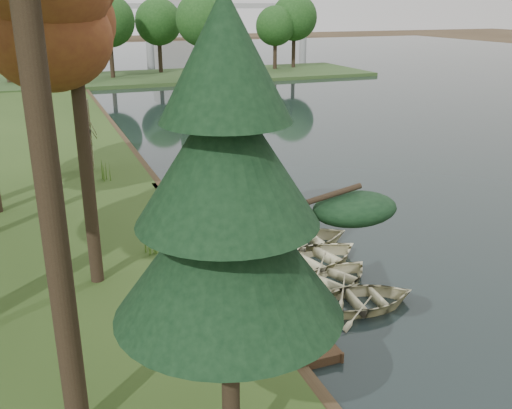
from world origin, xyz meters
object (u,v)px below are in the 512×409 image
object	(u,v)px
rowboat_0	(363,297)
rowboat_1	(333,277)
pine_tree	(227,196)
rowboat_2	(315,256)
stored_rowboat	(92,163)
boardwalk	(217,245)

from	to	relation	value
rowboat_0	rowboat_1	size ratio (longest dim) A/B	1.00
rowboat_0	pine_tree	size ratio (longest dim) A/B	0.38
rowboat_2	stored_rowboat	xyz separation A→B (m)	(-5.82, 14.30, 0.24)
pine_tree	rowboat_2	bearing A→B (deg)	53.97
boardwalk	rowboat_1	xyz separation A→B (m)	(2.50, -4.32, 0.24)
boardwalk	rowboat_1	distance (m)	5.00
rowboat_2	stored_rowboat	bearing A→B (deg)	7.39
stored_rowboat	pine_tree	size ratio (longest dim) A/B	0.43
rowboat_1	rowboat_2	bearing A→B (deg)	-28.19
rowboat_1	pine_tree	world-z (taller)	pine_tree
rowboat_2	rowboat_1	bearing A→B (deg)	160.93
boardwalk	rowboat_1	size ratio (longest dim) A/B	4.87
rowboat_1	stored_rowboat	distance (m)	16.82
rowboat_1	boardwalk	bearing A→B (deg)	6.17
rowboat_0	boardwalk	bearing A→B (deg)	30.05
rowboat_2	pine_tree	size ratio (longest dim) A/B	0.44
rowboat_0	rowboat_1	bearing A→B (deg)	12.16
boardwalk	pine_tree	world-z (taller)	pine_tree
rowboat_1	pine_tree	size ratio (longest dim) A/B	0.38
stored_rowboat	rowboat_0	bearing A→B (deg)	-154.64
stored_rowboat	boardwalk	bearing A→B (deg)	-157.85
boardwalk	rowboat_0	world-z (taller)	rowboat_0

